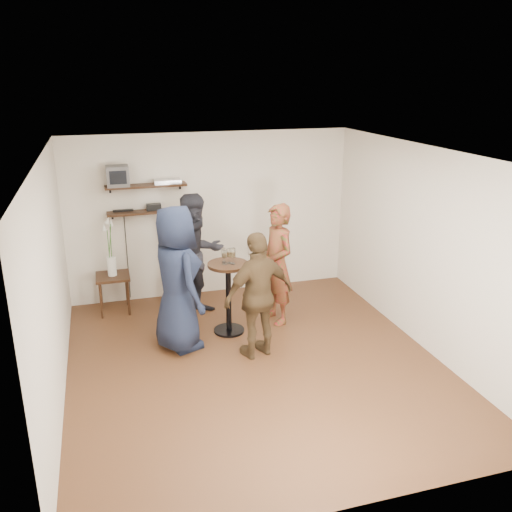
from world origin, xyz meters
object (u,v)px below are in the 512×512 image
Objects in this scene: person_plaid at (277,264)px; crt_monitor at (118,176)px; drinks_table at (228,288)px; person_navy at (177,279)px; radio at (154,207)px; person_dark at (197,256)px; person_brown at (259,295)px; dvd_deck at (167,181)px; side_table at (113,281)px.

crt_monitor is at bearing -133.19° from person_plaid.
person_plaid reaches higher than drinks_table.
person_navy is at bearing -161.66° from drinks_table.
person_plaid is 0.92× the size of person_navy.
crt_monitor is 0.17× the size of person_navy.
person_dark reaches higher than radio.
person_navy reaches higher than radio.
crt_monitor reaches higher than person_dark.
drinks_table is 0.62× the size of person_brown.
radio is (-0.22, 0.00, -0.38)m from dvd_deck.
person_navy is (-0.73, -0.24, 0.30)m from drinks_table.
dvd_deck is at bearing -23.41° from person_navy.
crt_monitor is at bearing 53.80° from side_table.
crt_monitor reaches higher than person_navy.
person_dark is at bearing -35.13° from crt_monitor.
dvd_deck is 0.68× the size of side_table.
person_plaid is at bearing -93.34° from person_navy.
dvd_deck is 1.82× the size of radio.
person_brown reaches higher than side_table.
side_table is 2.56m from person_brown.
crt_monitor is 0.17× the size of person_dark.
dvd_deck is 1.24m from person_dark.
dvd_deck is 0.21× the size of person_navy.
person_navy reaches higher than drinks_table.
person_brown is (0.79, -2.15, -1.08)m from dvd_deck.
person_dark is at bearing 112.75° from drinks_table.
drinks_table is 0.55× the size of person_dark.
drinks_table is 0.82m from person_navy.
person_dark is 0.96× the size of person_navy.
person_brown is at bearing -69.78° from dvd_deck.
person_brown is at bearing -54.94° from crt_monitor.
crt_monitor is 0.55× the size of side_table.
dvd_deck reaches higher than drinks_table.
person_brown is at bearing -64.69° from radio.
radio is (0.49, 0.00, -0.50)m from crt_monitor.
person_navy reaches higher than person_plaid.
person_navy reaches higher than person_brown.
side_table is at bearing -163.55° from dvd_deck.
person_plaid is at bearing -50.54° from person_dark.
radio is at bearing -15.64° from person_navy.
person_dark reaches higher than person_brown.
drinks_table is at bearing -67.62° from dvd_deck.
person_dark is at bearing -42.80° from person_navy.
person_plaid is at bearing -31.52° from crt_monitor.
dvd_deck is at bearing 89.25° from person_dark.
person_plaid is at bearing 11.66° from drinks_table.
radio is 0.13× the size of person_brown.
person_dark is (-1.05, 0.55, 0.05)m from person_plaid.
dvd_deck is 0.23× the size of person_plaid.
crt_monitor is 2.89m from person_brown.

